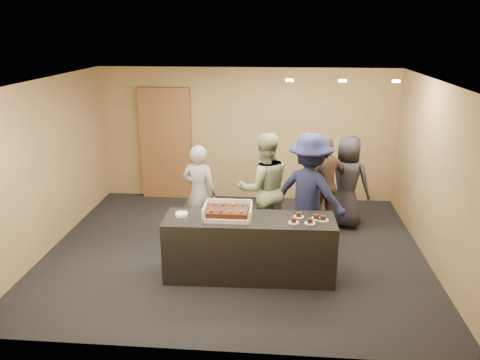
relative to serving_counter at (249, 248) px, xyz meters
The scene contains 17 objects.
room 1.24m from the serving_counter, 109.38° to the left, with size 6.04×6.00×2.70m.
serving_counter is the anchor object (origin of this frame).
storage_cabinet 3.82m from the serving_counter, 121.22° to the left, with size 1.05×0.15×2.30m, color brown.
cake_box 0.58m from the serving_counter, behind, with size 0.67×0.46×0.20m.
sheet_cake 0.63m from the serving_counter, behind, with size 0.57×0.39×0.11m.
plate_stack 1.08m from the serving_counter, behind, with size 0.18×0.18×0.04m, color white.
slice_a 0.78m from the serving_counter, ahead, with size 0.15×0.15×0.07m.
slice_b 0.84m from the serving_counter, ahead, with size 0.15×0.15×0.07m.
slice_c 0.96m from the serving_counter, ahead, with size 0.15×0.15×0.07m.
slice_d 1.04m from the serving_counter, ahead, with size 0.15×0.15×0.07m.
slice_e 1.13m from the serving_counter, ahead, with size 0.15×0.15×0.07m.
person_server_grey 1.57m from the serving_counter, 127.10° to the left, with size 0.60×0.39×1.64m, color #9C9CA1.
person_sage_man 1.31m from the serving_counter, 82.45° to the left, with size 0.91×0.71×1.86m, color #8D9F71.
person_navy_man 1.40m from the serving_counter, 47.03° to the left, with size 1.24×0.71×1.92m, color #1B1F42.
person_brown_extra 2.07m from the serving_counter, 54.48° to the left, with size 1.02×0.42×1.74m, color brown.
person_dark_suit 2.57m from the serving_counter, 50.89° to the left, with size 0.81×0.53×1.66m, color #222227.
ceiling_spotlights 2.89m from the serving_counter, 44.55° to the left, with size 1.72×0.12×0.03m.
Camera 1 is at (0.66, -6.83, 3.45)m, focal length 35.00 mm.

